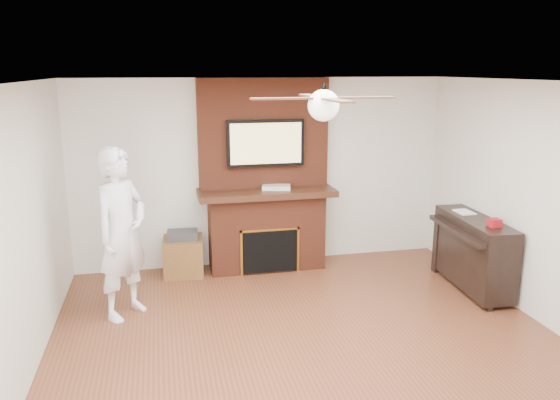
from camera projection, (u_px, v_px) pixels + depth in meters
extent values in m
cube|color=#572C19|center=(319.00, 370.00, 5.03)|extent=(5.36, 5.86, 0.18)
cube|color=white|center=(324.00, 72.00, 4.40)|extent=(5.36, 5.86, 0.18)
cube|color=beige|center=(261.00, 171.00, 7.41)|extent=(5.36, 0.18, 2.50)
cube|color=maroon|center=(266.00, 231.00, 7.26)|extent=(1.50, 0.50, 1.00)
cube|color=black|center=(266.00, 192.00, 7.11)|extent=(1.78, 0.64, 0.08)
cube|color=maroon|center=(263.00, 133.00, 7.10)|extent=(1.70, 0.20, 1.42)
cube|color=black|center=(270.00, 251.00, 7.07)|extent=(0.70, 0.06, 0.55)
cube|color=#BF8C2D|center=(270.00, 230.00, 6.99)|extent=(0.78, 0.02, 0.03)
cube|color=#BF8C2D|center=(241.00, 254.00, 6.98)|extent=(0.03, 0.02, 0.61)
cube|color=#BF8C2D|center=(298.00, 249.00, 7.14)|extent=(0.03, 0.02, 0.61)
cube|color=black|center=(266.00, 143.00, 6.99)|extent=(1.00, 0.07, 0.60)
cube|color=tan|center=(266.00, 144.00, 6.95)|extent=(0.92, 0.01, 0.52)
cylinder|color=black|center=(324.00, 92.00, 4.44)|extent=(0.04, 0.04, 0.14)
sphere|color=white|center=(324.00, 105.00, 4.46)|extent=(0.26, 0.26, 0.26)
cube|color=black|center=(362.00, 98.00, 4.52)|extent=(0.55, 0.11, 0.01)
cube|color=black|center=(313.00, 96.00, 4.76)|extent=(0.11, 0.55, 0.01)
cube|color=black|center=(284.00, 99.00, 4.38)|extent=(0.55, 0.11, 0.01)
cube|color=black|center=(336.00, 100.00, 4.14)|extent=(0.11, 0.55, 0.01)
imported|color=white|center=(122.00, 234.00, 5.74)|extent=(0.78, 0.81, 1.84)
cube|color=brown|center=(183.00, 256.00, 7.07)|extent=(0.53, 0.53, 0.48)
cube|color=#2F2F31|center=(183.00, 235.00, 7.01)|extent=(0.40, 0.33, 0.10)
cube|color=black|center=(473.00, 252.00, 6.56)|extent=(0.48, 1.38, 0.83)
cube|color=black|center=(491.00, 279.00, 5.98)|extent=(0.06, 0.10, 0.73)
cube|color=black|center=(437.00, 245.00, 7.13)|extent=(0.06, 0.10, 0.73)
cube|color=black|center=(458.00, 230.00, 6.44)|extent=(0.22, 1.26, 0.05)
cube|color=silver|center=(464.00, 212.00, 6.71)|extent=(0.19, 0.26, 0.01)
cube|color=maroon|center=(494.00, 223.00, 6.10)|extent=(0.13, 0.13, 0.09)
cube|color=silver|center=(276.00, 187.00, 7.10)|extent=(0.40, 0.29, 0.05)
cylinder|color=orange|center=(252.00, 269.00, 7.14)|extent=(0.07, 0.07, 0.11)
cylinder|color=#35863F|center=(268.00, 268.00, 7.19)|extent=(0.07, 0.07, 0.10)
cylinder|color=#336099|center=(282.00, 268.00, 7.22)|extent=(0.06, 0.06, 0.08)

